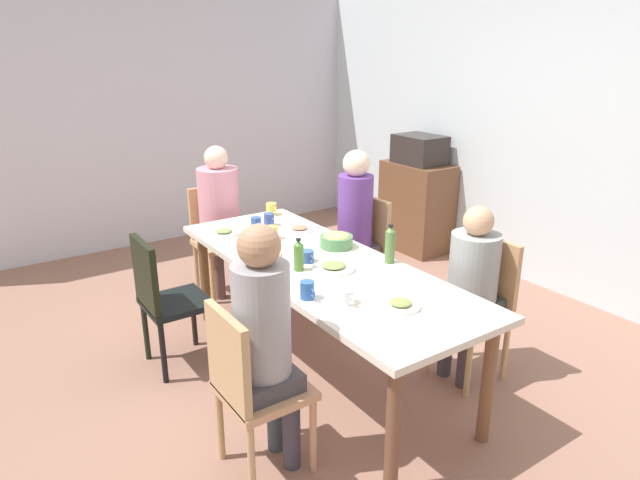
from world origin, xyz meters
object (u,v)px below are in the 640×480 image
at_px(cup_4, 271,209).
at_px(microwave, 420,149).
at_px(person_0, 220,207).
at_px(bottle_0, 299,255).
at_px(plate_2, 265,253).
at_px(plate_4, 401,305).
at_px(cup_7, 307,256).
at_px(bottle_1, 390,245).
at_px(plate_0, 224,233).
at_px(cup_0, 307,290).
at_px(chair_4, 249,383).
at_px(cup_1, 346,297).
at_px(dining_table, 320,274).
at_px(person_4, 264,332).
at_px(chair_3, 164,296).
at_px(bowl_0, 336,240).
at_px(side_cabinet, 416,207).
at_px(chair_2, 362,247).
at_px(cup_6, 272,233).
at_px(chair_1, 479,300).
at_px(person_2, 354,219).
at_px(plate_3, 334,267).
at_px(cup_2, 256,224).
at_px(plate_1, 299,229).
at_px(chair_0, 217,233).
at_px(cup_5, 269,219).
at_px(person_1, 472,278).

relative_size(cup_4, microwave, 0.25).
relative_size(person_0, bottle_0, 6.34).
bearing_deg(plate_2, plate_4, 11.30).
height_order(cup_7, bottle_1, bottle_1).
relative_size(bottle_0, bottle_1, 0.82).
xyz_separation_m(plate_0, cup_0, (1.23, -0.09, 0.04)).
distance_m(chair_4, plate_2, 1.10).
xyz_separation_m(cup_1, cup_7, (-0.61, 0.15, -0.00)).
bearing_deg(cup_4, dining_table, -14.02).
xyz_separation_m(chair_4, person_4, (0.00, 0.09, 0.24)).
height_order(chair_3, bowl_0, chair_3).
xyz_separation_m(person_4, side_cabinet, (-1.95, 2.85, -0.30)).
bearing_deg(chair_2, cup_6, -88.41).
relative_size(person_4, side_cabinet, 1.43).
bearing_deg(plate_0, cup_4, 114.43).
bearing_deg(chair_1, side_cabinet, 145.90).
distance_m(person_2, cup_7, 0.94).
bearing_deg(cup_7, bottle_0, -53.46).
relative_size(chair_2, plate_4, 4.39).
bearing_deg(plate_3, plate_4, -1.36).
xyz_separation_m(cup_0, cup_7, (-0.45, 0.29, -0.01)).
xyz_separation_m(plate_3, cup_2, (-0.93, -0.03, 0.03)).
xyz_separation_m(person_2, bottle_1, (0.82, -0.36, 0.11)).
distance_m(plate_1, bottle_1, 0.85).
bearing_deg(cup_7, chair_0, 177.81).
bearing_deg(chair_3, cup_4, 114.39).
height_order(chair_1, cup_4, chair_1).
bearing_deg(plate_1, plate_2, -56.82).
xyz_separation_m(plate_4, microwave, (-2.11, 2.14, 0.28)).
relative_size(plate_1, cup_5, 1.78).
distance_m(person_2, chair_4, 1.94).
bearing_deg(cup_5, cup_0, -20.57).
relative_size(chair_2, bottle_0, 4.51).
relative_size(chair_0, chair_1, 1.00).
relative_size(cup_4, cup_7, 0.96).
bearing_deg(chair_3, person_0, 137.46).
xyz_separation_m(person_1, person_2, (-1.18, 0.00, 0.08)).
distance_m(cup_0, cup_6, 1.01).
relative_size(person_0, chair_2, 1.41).
bearing_deg(chair_1, chair_0, -159.38).
height_order(chair_2, side_cabinet, same).
relative_size(dining_table, plate_3, 9.09).
xyz_separation_m(person_1, plate_0, (-1.43, -0.97, 0.08)).
bearing_deg(plate_3, chair_0, -179.73).
bearing_deg(plate_2, cup_5, 147.91).
relative_size(chair_0, cup_5, 7.83).
height_order(chair_1, cup_5, chair_1).
height_order(chair_1, chair_3, same).
bearing_deg(chair_4, chair_3, 180.00).
relative_size(cup_5, bottle_1, 0.47).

